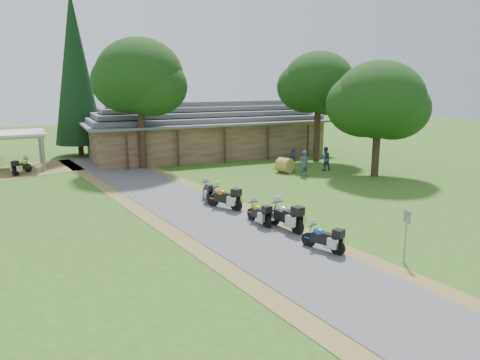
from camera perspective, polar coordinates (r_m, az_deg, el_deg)
name	(u,v)px	position (r m, az deg, el deg)	size (l,w,h in m)	color
ground	(268,249)	(19.27, 3.49, -8.43)	(120.00, 120.00, 0.00)	#315618
driveway	(221,224)	(22.52, -2.34, -5.34)	(46.00, 46.00, 0.00)	#4C4C4F
lodge	(206,128)	(42.71, -4.16, 6.33)	(21.40, 9.40, 4.90)	brown
motorcycle_row_a	(323,237)	(19.13, 10.10, -6.84)	(1.76, 0.57, 1.20)	#1A3D99
motorcycle_row_b	(285,214)	(21.53, 5.56, -4.21)	(2.12, 0.69, 1.45)	#929499
motorcycle_row_c	(259,212)	(22.30, 2.33, -3.91)	(1.76, 0.57, 1.20)	#BF7F08
motorcycle_row_d	(224,196)	(24.86, -1.91, -2.02)	(2.00, 0.65, 1.37)	#C95F0D
motorcycle_row_e	(208,191)	(26.56, -3.92, -1.29)	(1.77, 0.58, 1.21)	black
motorcycle_carport_a	(22,166)	(37.55, -25.07, 1.59)	(1.81, 0.59, 1.24)	gold
person_a	(304,161)	(33.51, 7.81, 2.28)	(0.62, 0.44, 2.17)	#33415D
person_b	(325,157)	(35.99, 10.33, 2.83)	(0.60, 0.43, 2.11)	#33415D
person_c	(293,157)	(35.47, 6.44, 2.77)	(0.58, 0.42, 2.05)	#33415D
hay_bale	(285,165)	(34.77, 5.48, 1.80)	(1.10, 1.10, 1.01)	#A6873D
sign_post	(406,237)	(18.61, 19.55, -6.54)	(0.37, 0.06, 2.06)	gray
oak_lodge_left	(140,94)	(36.47, -12.07, 10.23)	(6.53, 6.53, 11.41)	black
oak_lodge_right	(318,98)	(39.81, 9.51, 9.89)	(5.87, 5.87, 10.60)	black
oak_driveway	(378,115)	(34.26, 16.48, 7.63)	(6.34, 6.34, 8.71)	black
cedar_near	(76,74)	(44.33, -19.41, 12.05)	(4.19, 4.19, 14.39)	black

